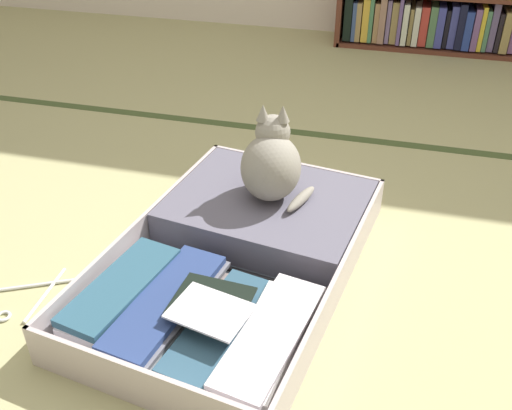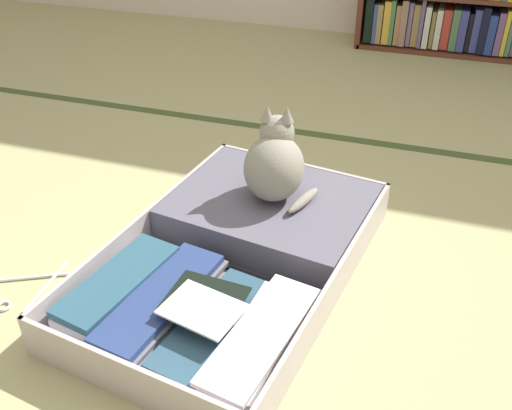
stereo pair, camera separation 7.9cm
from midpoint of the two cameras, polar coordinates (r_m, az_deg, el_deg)
ground_plane at (r=1.68m, az=2.57°, el=-7.53°), size 10.00×10.00×0.00m
tatami_border at (r=2.47m, az=8.71°, el=6.59°), size 4.80×0.05×0.00m
open_suitcase at (r=1.71m, az=0.06°, el=-4.22°), size 0.76×1.07×0.13m
black_cat at (r=1.77m, az=3.16°, el=4.03°), size 0.25×0.24×0.29m
clothes_hanger at (r=1.78m, az=-21.86°, el=-7.57°), size 0.37×0.28×0.01m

